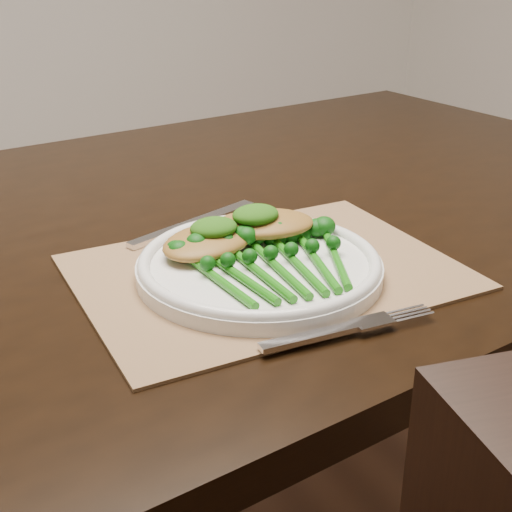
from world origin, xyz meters
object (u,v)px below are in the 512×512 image
placemat (267,272)px  chicken_fillet_left (209,241)px  dining_table (193,442)px  broccolini_bundle (279,268)px  dinner_plate (259,265)px

placemat → chicken_fillet_left: 0.07m
dining_table → broccolini_bundle: 0.47m
placemat → dinner_plate: 0.02m
dining_table → dinner_plate: 0.44m
dining_table → dinner_plate: dinner_plate is taller
placemat → dinner_plate: dinner_plate is taller
dining_table → chicken_fillet_left: size_ratio=14.39×
dinner_plate → broccolini_bundle: size_ratio=1.38×
dinner_plate → chicken_fillet_left: chicken_fillet_left is taller
broccolini_bundle → dinner_plate: bearing=105.5°
placemat → broccolini_bundle: (-0.01, -0.04, 0.02)m
dining_table → chicken_fillet_left: 0.44m
placemat → dining_table: bearing=94.5°
dining_table → broccolini_bundle: (0.01, -0.24, 0.40)m
dining_table → dinner_plate: bearing=-96.1°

